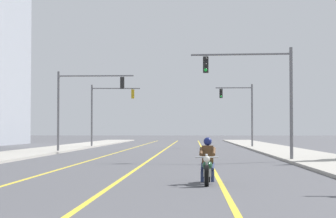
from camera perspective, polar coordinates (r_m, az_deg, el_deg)
name	(u,v)px	position (r m, az deg, el deg)	size (l,w,h in m)	color
lane_stripe_center	(164,150)	(52.94, -0.39, -3.79)	(0.16, 100.00, 0.01)	yellow
lane_stripe_left	(125,150)	(53.20, -3.93, -3.77)	(0.16, 100.00, 0.01)	yellow
lane_stripe_right	(203,150)	(52.89, 3.24, -3.79)	(0.16, 100.00, 0.01)	yellow
sidewalk_kerb_right	(286,152)	(48.42, 10.79, -3.84)	(4.40, 110.00, 0.14)	#ADA89E
sidewalk_kerb_left	(40,151)	(49.33, -11.66, -3.80)	(4.40, 110.00, 0.14)	#ADA89E
motorcycle_with_rider	(207,165)	(19.62, 3.63, -5.16)	(0.70, 2.19, 1.46)	black
traffic_signal_near_right	(261,85)	(34.32, 8.54, 2.16)	(5.53, 0.53, 6.20)	slate
traffic_signal_near_left	(81,98)	(48.00, -8.00, 1.00)	(5.87, 0.37, 6.20)	slate
traffic_signal_mid_right	(242,106)	(61.13, 6.77, 0.23)	(3.64, 0.37, 6.20)	slate
traffic_signal_mid_left	(106,106)	(61.92, -5.71, 0.27)	(4.84, 0.61, 6.20)	slate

